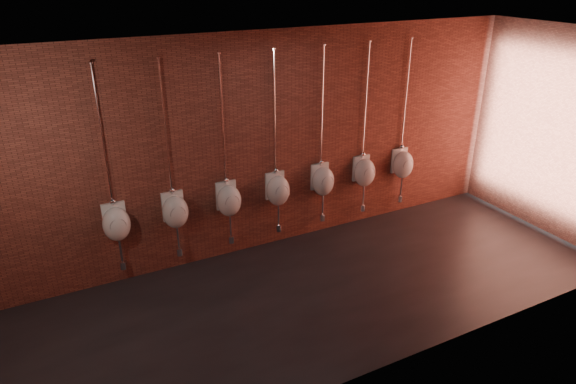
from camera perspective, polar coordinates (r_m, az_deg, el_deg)
name	(u,v)px	position (r m, az deg, el deg)	size (l,w,h in m)	color
ground	(312,295)	(6.89, 2.67, -11.32)	(8.50, 8.50, 0.00)	black
room_shell	(315,150)	(5.95, 3.04, 4.66)	(8.54, 3.04, 3.22)	black
urinal_0	(116,223)	(6.96, -18.54, -3.26)	(0.36, 0.31, 2.71)	white
urinal_1	(175,211)	(7.09, -12.43, -2.03)	(0.36, 0.31, 2.71)	white
urinal_2	(229,200)	(7.29, -6.59, -0.84)	(0.36, 0.31, 2.71)	white
urinal_3	(278,189)	(7.56, -1.13, 0.29)	(0.36, 0.31, 2.71)	white
urinal_4	(323,180)	(7.90, 3.90, 1.32)	(0.36, 0.31, 2.71)	white
urinal_5	(364,172)	(8.30, 8.49, 2.26)	(0.36, 0.31, 2.71)	white
urinal_6	(403,164)	(8.75, 12.64, 3.09)	(0.36, 0.31, 2.71)	white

